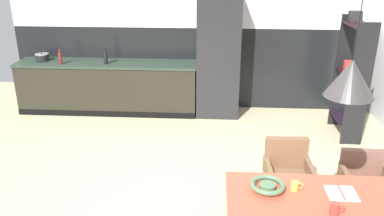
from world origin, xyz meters
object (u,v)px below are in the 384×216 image
object	(u,v)px
refrigerator_column	(218,56)
pendant_lamp_over_table_near	(351,78)
dining_table	(330,203)
fruit_bowl	(267,186)
mug_wide_latte	(335,209)
bottle_oil_tall	(60,58)
open_book	(341,193)
cooking_pot	(42,57)
bottle_vinegar_dark	(106,57)
mug_glass_clear	(295,186)
armchair_by_stool	(287,167)
open_shelf_unit	(352,74)
armchair_near_window	(365,177)

from	to	relation	value
refrigerator_column	pendant_lamp_over_table_near	distance (m)	3.86
dining_table	fruit_bowl	size ratio (longest dim) A/B	5.73
pendant_lamp_over_table_near	mug_wide_latte	bearing A→B (deg)	-97.63
bottle_oil_tall	dining_table	bearing A→B (deg)	-43.76
dining_table	open_book	size ratio (longest dim) A/B	7.00
cooking_pot	bottle_vinegar_dark	world-z (taller)	bottle_vinegar_dark
refrigerator_column	mug_glass_clear	bearing A→B (deg)	-79.01
armchair_by_stool	bottle_oil_tall	xyz separation A→B (m)	(-3.41, 2.57, 0.49)
open_book	mug_wide_latte	distance (m)	0.33
bottle_oil_tall	pendant_lamp_over_table_near	xyz separation A→B (m)	(3.61, -3.50, 0.80)
refrigerator_column	armchair_by_stool	distance (m)	2.89
open_book	open_shelf_unit	xyz separation A→B (m)	(0.91, 2.82, 0.24)
armchair_near_window	mug_glass_clear	world-z (taller)	mug_glass_clear
fruit_bowl	open_book	distance (m)	0.63
dining_table	armchair_near_window	world-z (taller)	armchair_near_window
open_shelf_unit	cooking_pot	bearing A→B (deg)	-98.30
fruit_bowl	pendant_lamp_over_table_near	distance (m)	1.16
armchair_by_stool	bottle_oil_tall	bearing A→B (deg)	-39.11
open_shelf_unit	pendant_lamp_over_table_near	world-z (taller)	pendant_lamp_over_table_near
mug_wide_latte	pendant_lamp_over_table_near	world-z (taller)	pendant_lamp_over_table_near
mug_glass_clear	bottle_vinegar_dark	bearing A→B (deg)	127.18
open_book	open_shelf_unit	world-z (taller)	open_shelf_unit
armchair_by_stool	fruit_bowl	size ratio (longest dim) A/B	2.61
armchair_by_stool	fruit_bowl	xyz separation A→B (m)	(-0.32, -0.79, 0.26)
armchair_by_stool	armchair_near_window	xyz separation A→B (m)	(0.78, -0.11, -0.03)
bottle_vinegar_dark	fruit_bowl	bearing A→B (deg)	-55.64
open_shelf_unit	pendant_lamp_over_table_near	bearing A→B (deg)	-19.10
armchair_near_window	cooking_pot	distance (m)	5.43
mug_glass_clear	bottle_oil_tall	world-z (taller)	bottle_oil_tall
mug_wide_latte	bottle_oil_tall	size ratio (longest dim) A/B	0.46
mug_wide_latte	cooking_pot	size ratio (longest dim) A/B	0.53
dining_table	bottle_oil_tall	size ratio (longest dim) A/B	6.71
refrigerator_column	bottle_vinegar_dark	bearing A→B (deg)	-176.78
refrigerator_column	mug_glass_clear	xyz separation A→B (m)	(0.68, -3.50, -0.27)
mug_glass_clear	cooking_pot	world-z (taller)	cooking_pot
bottle_vinegar_dark	bottle_oil_tall	distance (m)	0.76
bottle_oil_tall	pendant_lamp_over_table_near	bearing A→B (deg)	-44.08
dining_table	open_book	bearing A→B (deg)	36.51
mug_glass_clear	open_book	bearing A→B (deg)	-5.04
armchair_by_stool	pendant_lamp_over_table_near	distance (m)	1.60
open_shelf_unit	fruit_bowl	bearing A→B (deg)	-28.73
mug_glass_clear	dining_table	bearing A→B (deg)	-23.33
armchair_near_window	bottle_vinegar_dark	bearing A→B (deg)	-37.03
open_book	refrigerator_column	bearing A→B (deg)	106.86
refrigerator_column	armchair_by_stool	size ratio (longest dim) A/B	2.59
fruit_bowl	armchair_by_stool	bearing A→B (deg)	67.88
open_book	cooking_pot	xyz separation A→B (m)	(-4.12, 3.56, 0.22)
refrigerator_column	dining_table	xyz separation A→B (m)	(0.96, -3.62, -0.36)
refrigerator_column	open_shelf_unit	distance (m)	2.10
armchair_near_window	bottle_oil_tall	xyz separation A→B (m)	(-4.19, 2.68, 0.51)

